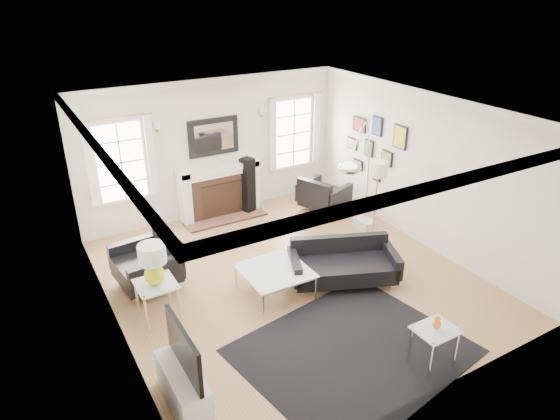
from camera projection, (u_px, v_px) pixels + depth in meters
floor at (290, 278)px, 8.26m from camera, size 6.00×6.00×0.00m
back_wall at (213, 148)px, 10.01m from camera, size 5.50×0.04×2.80m
front_wall at (436, 300)px, 5.31m from camera, size 5.50×0.04×2.80m
left_wall at (108, 244)px, 6.41m from camera, size 0.04×6.00×2.80m
right_wall at (422, 170)px, 8.91m from camera, size 0.04×6.00×2.80m
ceiling at (291, 111)px, 7.07m from camera, size 5.50×6.00×0.02m
crown_molding at (291, 115)px, 7.09m from camera, size 5.50×6.00×0.12m
fireplace at (220, 191)px, 10.21m from camera, size 1.70×0.69×1.11m
mantel_mirror at (214, 137)px, 9.87m from camera, size 1.05×0.07×0.75m
window_left at (121, 162)px, 9.11m from camera, size 1.24×0.15×1.62m
window_right at (293, 133)px, 10.79m from camera, size 1.24×0.15×1.62m
gallery_wall at (374, 144)px, 9.85m from camera, size 0.04×1.73×1.29m
tv_unit at (183, 383)px, 5.67m from camera, size 0.35×1.00×1.09m
area_rug at (353, 351)px, 6.64m from camera, size 3.15×2.77×0.01m
sofa at (343, 264)px, 8.07m from camera, size 1.88×1.37×0.56m
armchair_left at (150, 264)px, 7.93m from camera, size 1.01×1.10×0.68m
armchair_right at (322, 195)px, 10.50m from camera, size 1.09×1.15×0.62m
coffee_table at (275, 272)px, 7.67m from camera, size 1.00×1.00×0.44m
side_table_left at (156, 290)px, 7.06m from camera, size 0.55×0.55×0.61m
nesting_table at (434, 337)px, 6.22m from camera, size 0.52×0.43×0.57m
gourd_lamp at (153, 262)px, 6.87m from camera, size 0.39×0.39×0.62m
orange_vase at (437, 323)px, 6.13m from camera, size 0.11×0.11×0.17m
arc_floor_lamp at (359, 183)px, 8.51m from camera, size 1.73×1.60×2.45m
stick_floor_lamp at (378, 173)px, 8.80m from camera, size 0.32×0.32×1.60m
speaker_tower at (248, 186)px, 10.34m from camera, size 0.30×0.30×1.19m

